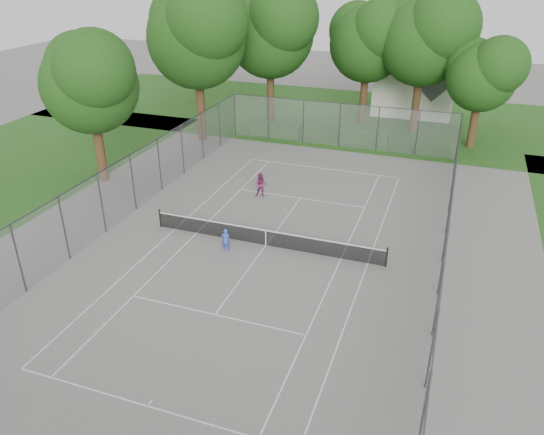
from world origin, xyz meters
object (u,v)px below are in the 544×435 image
(house, at_px, (416,75))
(woman_player, at_px, (261,185))
(tennis_net, at_px, (266,237))
(girl_player, at_px, (226,240))

(house, xyz_separation_m, woman_player, (-6.91, -23.33, -2.82))
(tennis_net, relative_size, girl_player, 10.04)
(tennis_net, height_order, house, house)
(house, distance_m, woman_player, 24.50)
(house, distance_m, girl_player, 31.13)
(tennis_net, relative_size, house, 1.43)
(tennis_net, xyz_separation_m, house, (4.45, 29.15, 3.10))
(girl_player, distance_m, woman_player, 7.06)
(house, bearing_deg, girl_player, -101.60)
(tennis_net, distance_m, woman_player, 6.33)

